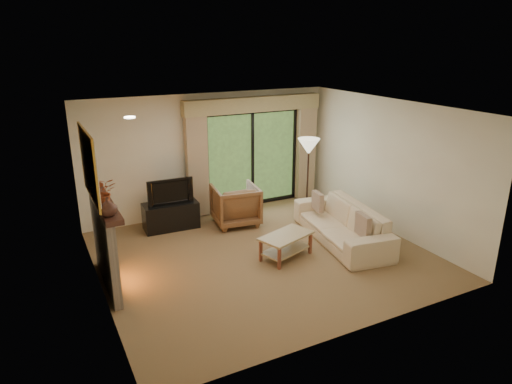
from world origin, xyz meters
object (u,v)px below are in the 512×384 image
media_console (171,216)px  coffee_table (286,246)px  armchair (235,205)px  sofa (342,223)px

media_console → coffee_table: size_ratio=1.14×
armchair → sofa: 2.21m
media_console → sofa: (2.69, -2.05, 0.08)m
media_console → coffee_table: 2.59m
armchair → coffee_table: size_ratio=0.96×
armchair → sofa: size_ratio=0.38×
coffee_table → media_console: bearing=104.0°
media_console → sofa: size_ratio=0.45×
media_console → sofa: 3.39m
media_console → armchair: 1.33m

